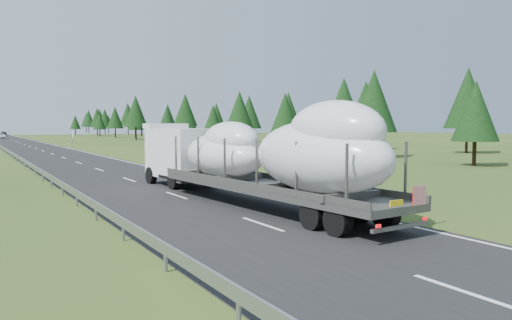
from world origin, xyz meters
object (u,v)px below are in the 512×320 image
boat_truck (249,154)px  distant_van (2,136)px  distant_car_dark (4,133)px  highway_sign (73,136)px

boat_truck → distant_van: 139.05m
distant_van → distant_car_dark: (3.23, 45.92, 0.07)m
distant_car_dark → highway_sign: bearing=-87.8°
distant_car_dark → distant_van: bearing=-94.5°
distant_van → distant_car_dark: bearing=89.9°
boat_truck → distant_van: size_ratio=4.13×
highway_sign → distant_van: highway_sign is taller
highway_sign → distant_car_dark: size_ratio=0.57×
highway_sign → distant_van: bearing=97.4°
distant_van → boat_truck: bearing=-84.8°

